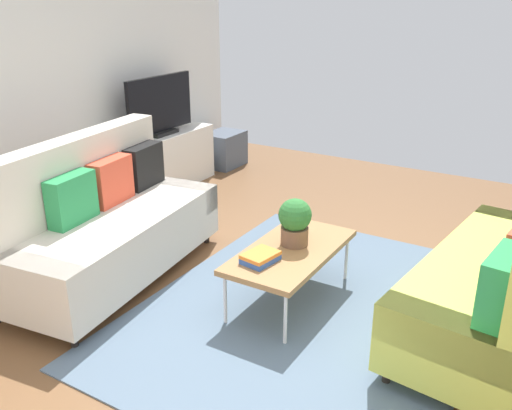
% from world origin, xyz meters
% --- Properties ---
extents(ground_plane, '(7.68, 7.68, 0.00)m').
position_xyz_m(ground_plane, '(0.00, 0.00, 0.00)').
color(ground_plane, brown).
extents(wall_far, '(6.40, 0.12, 2.90)m').
position_xyz_m(wall_far, '(0.00, 2.80, 1.45)').
color(wall_far, white).
rests_on(wall_far, ground_plane).
extents(area_rug, '(2.90, 2.20, 0.01)m').
position_xyz_m(area_rug, '(0.11, -0.15, 0.01)').
color(area_rug, slate).
rests_on(area_rug, ground_plane).
extents(couch_beige, '(1.99, 1.07, 1.10)m').
position_xyz_m(couch_beige, '(-0.24, 1.47, 0.45)').
color(couch_beige, beige).
rests_on(couch_beige, ground_plane).
extents(coffee_table, '(1.10, 0.56, 0.42)m').
position_xyz_m(coffee_table, '(0.16, 0.05, 0.39)').
color(coffee_table, '#9E7042').
rests_on(coffee_table, ground_plane).
extents(tv_console, '(1.40, 0.44, 0.64)m').
position_xyz_m(tv_console, '(1.60, 2.46, 0.32)').
color(tv_console, silver).
rests_on(tv_console, ground_plane).
extents(tv, '(1.00, 0.20, 0.64)m').
position_xyz_m(tv, '(1.60, 2.44, 0.95)').
color(tv, black).
rests_on(tv, tv_console).
extents(storage_trunk, '(0.52, 0.40, 0.44)m').
position_xyz_m(storage_trunk, '(2.70, 2.36, 0.22)').
color(storage_trunk, '#4C5666').
rests_on(storage_trunk, ground_plane).
extents(potted_plant, '(0.24, 0.24, 0.35)m').
position_xyz_m(potted_plant, '(0.24, 0.06, 0.60)').
color(potted_plant, brown).
rests_on(potted_plant, coffee_table).
extents(table_book_0, '(0.26, 0.21, 0.04)m').
position_xyz_m(table_book_0, '(-0.13, 0.13, 0.44)').
color(table_book_0, '#3359B2').
rests_on(table_book_0, coffee_table).
extents(table_book_1, '(0.27, 0.22, 0.03)m').
position_xyz_m(table_book_1, '(-0.13, 0.13, 0.47)').
color(table_book_1, orange).
rests_on(table_book_1, table_book_0).
extents(vase_0, '(0.10, 0.10, 0.18)m').
position_xyz_m(vase_0, '(1.02, 2.51, 0.73)').
color(vase_0, '#4C72B2').
rests_on(vase_0, tv_console).
extents(bottle_0, '(0.06, 0.06, 0.19)m').
position_xyz_m(bottle_0, '(1.18, 2.42, 0.74)').
color(bottle_0, '#3359B2').
rests_on(bottle_0, tv_console).
extents(bottle_1, '(0.06, 0.06, 0.22)m').
position_xyz_m(bottle_1, '(1.29, 2.42, 0.75)').
color(bottle_1, gold).
rests_on(bottle_1, tv_console).
extents(bottle_2, '(0.04, 0.04, 0.17)m').
position_xyz_m(bottle_2, '(1.40, 2.42, 0.73)').
color(bottle_2, '#3F8C4C').
rests_on(bottle_2, tv_console).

